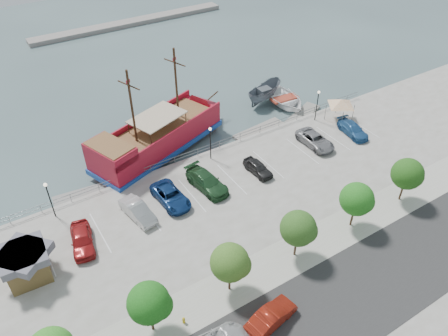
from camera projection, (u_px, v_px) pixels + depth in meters
ground at (242, 196)px, 47.26m from camera, size 160.00×160.00×0.00m
street at (350, 297)px, 35.98m from camera, size 100.00×8.00×0.04m
sidewalk at (303, 250)px, 39.97m from camera, size 100.00×4.00×0.05m
seawall_railing at (205, 149)px, 51.51m from camera, size 50.00×0.06×1.00m
far_shore at (130, 23)px, 87.81m from camera, size 40.00×3.00×0.80m
pirate_ship at (167, 133)px, 53.14m from camera, size 20.54×11.90×12.76m
patrol_boat at (264, 94)px, 62.53m from camera, size 7.02×4.27×2.55m
speedboat at (284, 100)px, 62.17m from camera, size 6.17×8.24×1.63m
dock_west at (83, 195)px, 47.22m from camera, size 6.46×2.41×0.36m
dock_mid at (259, 131)px, 57.01m from camera, size 7.59×2.85×0.42m
dock_east at (302, 116)px, 60.02m from camera, size 7.44×4.63×0.41m
shed at (26, 263)px, 36.70m from camera, size 3.90×3.90×3.05m
canopy_tent at (342, 99)px, 55.89m from camera, size 4.93×4.93×3.46m
street_sedan at (271, 317)px, 33.67m from camera, size 4.87×2.49×1.53m
fire_hydrant at (184, 320)px, 33.90m from camera, size 0.23×0.23×0.67m
lamp_post_left at (48, 194)px, 41.63m from camera, size 0.36×0.36×4.28m
lamp_post_mid at (210, 138)px, 49.15m from camera, size 0.36×0.36×4.28m
lamp_post_right at (318, 100)px, 55.84m from camera, size 0.36×0.36×4.28m
tree_b at (151, 303)px, 31.69m from camera, size 3.30×3.20×5.00m
tree_c at (232, 263)px, 34.61m from camera, size 3.30×3.20×5.00m
tree_d at (300, 229)px, 37.54m from camera, size 3.30×3.20×5.00m
tree_e at (358, 200)px, 40.46m from camera, size 3.30×3.20×5.00m
tree_f at (409, 175)px, 43.39m from camera, size 3.30×3.20×5.00m
parked_car_a at (82, 240)px, 39.90m from camera, size 2.84×5.08×1.63m
parked_car_b at (138, 211)px, 42.92m from camera, size 2.47×4.98×1.57m
parked_car_c at (171, 196)px, 44.66m from camera, size 2.77×5.49×1.49m
parked_car_d at (207, 182)px, 46.37m from camera, size 3.06×5.96×1.65m
parked_car_e at (258, 168)px, 48.48m from camera, size 1.84×4.10×1.37m
parked_car_g at (315, 140)px, 52.64m from camera, size 2.51×5.35×1.48m
parked_car_h at (353, 129)px, 54.56m from camera, size 2.65×5.08×1.41m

